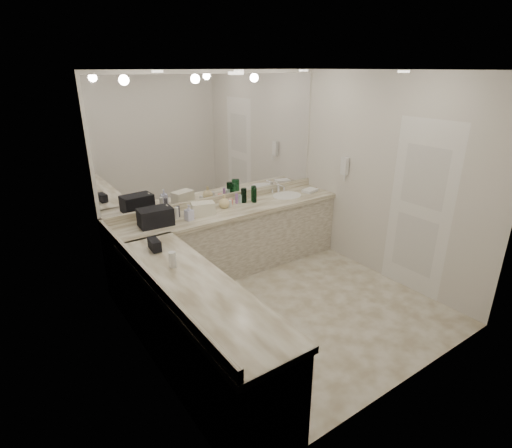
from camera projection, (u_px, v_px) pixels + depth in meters
floor at (286, 309)px, 4.65m from camera, size 3.20×3.20×0.00m
ceiling at (294, 70)px, 3.69m from camera, size 3.20×3.20×0.00m
wall_back at (218, 174)px, 5.31m from camera, size 3.20×0.02×2.60m
wall_left at (141, 238)px, 3.32m from camera, size 0.02×3.00×2.60m
wall_right at (388, 180)px, 5.02m from camera, size 0.02×3.00×2.60m
vanity_back_base at (231, 242)px, 5.41m from camera, size 3.20×0.60×0.84m
vanity_back_top at (231, 211)px, 5.24m from camera, size 3.20×0.64×0.06m
vanity_left_base at (195, 331)px, 3.57m from camera, size 0.60×2.40×0.84m
vanity_left_top at (194, 287)px, 3.41m from camera, size 0.64×2.42×0.06m
backsplash_back at (220, 199)px, 5.43m from camera, size 3.20×0.04×0.10m
backsplash_left at (147, 274)px, 3.46m from camera, size 0.04×3.00×0.10m
mirror_back at (217, 138)px, 5.13m from camera, size 3.12×0.01×1.55m
mirror_left at (136, 183)px, 3.15m from camera, size 0.01×2.92×1.55m
sink at (287, 196)px, 5.74m from camera, size 0.44×0.44×0.03m
faucet at (278, 188)px, 5.87m from camera, size 0.24×0.16×0.14m
wall_phone at (345, 166)px, 5.51m from camera, size 0.06×0.10×0.24m
door at (420, 210)px, 4.72m from camera, size 0.02×0.82×2.10m
black_toiletry_bag at (155, 216)px, 4.63m from camera, size 0.40×0.27×0.22m
black_bag_spill at (155, 245)px, 4.02m from camera, size 0.10×0.20×0.11m
cream_cosmetic_case at (203, 208)px, 4.98m from camera, size 0.32×0.24×0.16m
hand_towel at (310, 190)px, 5.92m from camera, size 0.26×0.20×0.04m
lotion_left at (172, 259)px, 3.67m from camera, size 0.07×0.07×0.16m
soap_bottle_a at (168, 213)px, 4.73m from camera, size 0.09×0.09×0.21m
soap_bottle_b at (189, 212)px, 4.79m from camera, size 0.10×0.10×0.20m
soap_bottle_c at (224, 201)px, 5.22m from camera, size 0.15×0.15×0.18m
green_bottle_0 at (254, 195)px, 5.42m from camera, size 0.06×0.06×0.21m
green_bottle_1 at (244, 195)px, 5.42m from camera, size 0.07×0.07×0.20m
green_bottle_2 at (244, 195)px, 5.47m from camera, size 0.06×0.06×0.19m
green_bottle_3 at (244, 196)px, 5.42m from camera, size 0.07×0.07×0.20m
green_bottle_4 at (254, 194)px, 5.47m from camera, size 0.07×0.07×0.21m
amenity_bottle_0 at (229, 204)px, 5.27m from camera, size 0.06×0.06×0.09m
amenity_bottle_1 at (231, 202)px, 5.38m from camera, size 0.06×0.06×0.07m
amenity_bottle_2 at (177, 213)px, 4.85m from camera, size 0.05×0.05×0.14m
amenity_bottle_3 at (241, 199)px, 5.43m from camera, size 0.06×0.06×0.11m
amenity_bottle_4 at (237, 199)px, 5.39m from camera, size 0.04×0.04×0.14m
amenity_bottle_5 at (189, 216)px, 4.83m from camera, size 0.05×0.05×0.08m
amenity_bottle_6 at (214, 206)px, 5.20m from camera, size 0.04×0.04×0.08m
amenity_bottle_7 at (211, 211)px, 5.01m from camera, size 0.06×0.06×0.07m
amenity_bottle_8 at (178, 211)px, 4.91m from camera, size 0.04×0.04×0.14m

